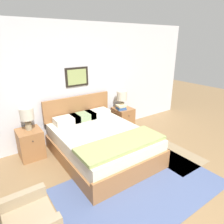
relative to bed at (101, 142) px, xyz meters
The scene contains 12 objects.
ground_plane 1.93m from the bed, 92.87° to the right, with size 16.00×16.00×0.00m, color olive.
wall_back 1.48m from the bed, 94.95° to the left, with size 7.04×0.09×2.60m.
area_rug_main 1.18m from the bed, 88.38° to the right, with size 2.57×1.61×0.01m.
area_rug_bedside 1.37m from the bed, 26.94° to the right, with size 0.84×1.58×0.01m.
bed is the anchor object (origin of this frame).
nightstand_near_window 1.39m from the bed, 146.20° to the left, with size 0.44×0.50×0.57m.
nightstand_by_door 1.39m from the bed, 33.80° to the left, with size 0.44×0.50×0.57m.
table_lamp_near_window 1.51m from the bed, 144.84° to the left, with size 0.26×0.26×0.45m.
table_lamp_by_door 1.50m from the bed, 35.18° to the left, with size 0.26×0.26×0.45m.
book_thick_bottom 1.31m from the bed, 34.52° to the left, with size 0.25×0.25×0.04m.
book_hardcover_middle 1.32m from the bed, 34.52° to the left, with size 0.20×0.24×0.04m.
book_novel_upper 1.33m from the bed, 34.52° to the left, with size 0.24×0.25×0.04m.
Camera 1 is at (-1.75, -1.11, 2.22)m, focal length 32.00 mm.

